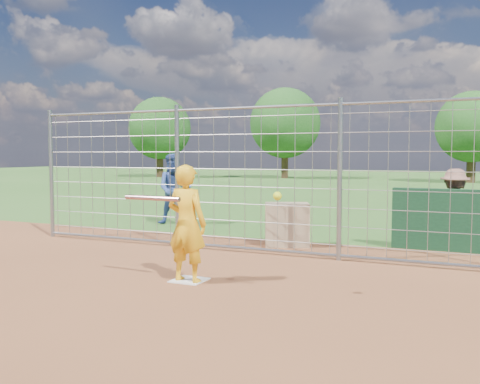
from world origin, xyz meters
The scene contains 11 objects.
ground centered at (0.00, 0.00, 0.00)m, with size 100.00×100.00×0.00m, color #2D591E.
infield_dirt centered at (0.00, -3.00, 0.01)m, with size 18.00×18.00×0.00m, color brown.
home_plate centered at (0.00, -0.20, 0.01)m, with size 0.43×0.43×0.02m, color silver.
dugout_wall centered at (3.40, 3.60, 0.55)m, with size 2.60×0.20×1.10m, color #11381E.
batter centered at (0.00, -0.26, 0.79)m, with size 0.57×0.38×1.57m, color #F8B015.
bystander_a centered at (-3.21, 4.71, 0.86)m, with size 0.84×0.65×1.72m, color navy.
bystander_c centered at (3.13, 4.03, 0.72)m, with size 0.94×0.54×1.45m, color brown.
equipment_bin centered at (0.28, 2.96, 0.40)m, with size 0.80×0.55×0.80m, color tan.
equipment_in_play centered at (0.05, -0.51, 1.16)m, with size 2.23×0.12×0.17m.
backstop_fence centered at (0.00, 2.00, 1.26)m, with size 9.08×0.08×2.60m.
tree_line centered at (3.13, 28.13, 3.71)m, with size 44.66×6.72×6.48m.
Camera 1 is at (3.55, -6.39, 1.72)m, focal length 40.00 mm.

